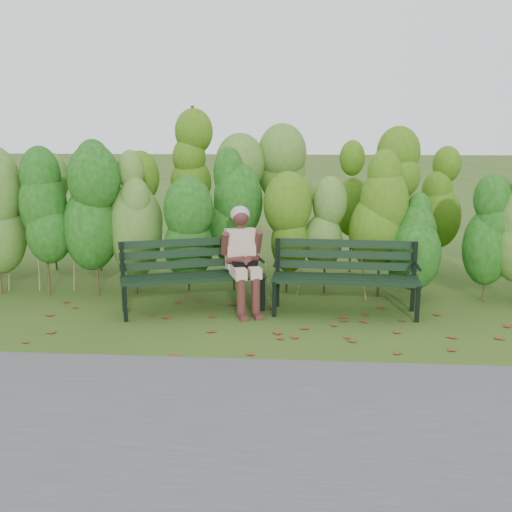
{
  "coord_description": "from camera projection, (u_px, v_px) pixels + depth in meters",
  "views": [
    {
      "loc": [
        0.5,
        -6.35,
        2.23
      ],
      "look_at": [
        0.0,
        0.35,
        0.75
      ],
      "focal_mm": 42.0,
      "sensor_mm": 36.0,
      "label": 1
    }
  ],
  "objects": [
    {
      "name": "footpath",
      "position": [
        231.0,
        423.0,
        4.56
      ],
      "size": [
        60.0,
        2.5,
        0.01
      ],
      "primitive_type": "cube",
      "color": "#474749",
      "rests_on": "ground"
    },
    {
      "name": "seated_woman",
      "position": [
        243.0,
        253.0,
        7.23
      ],
      "size": [
        0.56,
        0.79,
        1.27
      ],
      "color": "beige",
      "rests_on": "ground"
    },
    {
      "name": "bench_right",
      "position": [
        345.0,
        271.0,
        7.19
      ],
      "size": [
        1.75,
        0.65,
        0.86
      ],
      "color": "black",
      "rests_on": "ground"
    },
    {
      "name": "hedge_band",
      "position": [
        264.0,
        197.0,
        8.24
      ],
      "size": [
        11.04,
        1.67,
        2.42
      ],
      "color": "#47381E",
      "rests_on": "ground"
    },
    {
      "name": "ground",
      "position": [
        254.0,
        328.0,
        6.7
      ],
      "size": [
        80.0,
        80.0,
        0.0
      ],
      "primitive_type": "plane",
      "color": "#2D5017"
    },
    {
      "name": "leaf_litter",
      "position": [
        243.0,
        331.0,
        6.59
      ],
      "size": [
        5.86,
        2.07,
        0.01
      ],
      "color": "brown",
      "rests_on": "ground"
    },
    {
      "name": "bench_left",
      "position": [
        192.0,
        269.0,
        7.3
      ],
      "size": [
        1.8,
        1.07,
        0.86
      ],
      "color": "black",
      "rests_on": "ground"
    }
  ]
}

